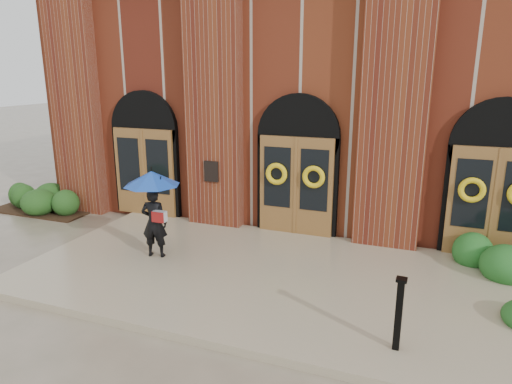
% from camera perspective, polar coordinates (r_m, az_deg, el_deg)
% --- Properties ---
extents(ground, '(90.00, 90.00, 0.00)m').
position_cam_1_polar(ground, '(9.62, 0.24, -11.12)').
color(ground, gray).
rests_on(ground, ground).
extents(landing, '(10.00, 5.30, 0.15)m').
position_cam_1_polar(landing, '(9.71, 0.56, -10.36)').
color(landing, tan).
rests_on(landing, ground).
extents(church_building, '(16.20, 12.53, 7.00)m').
position_cam_1_polar(church_building, '(17.16, 10.92, 12.28)').
color(church_building, maroon).
rests_on(church_building, ground).
extents(man_with_umbrella, '(1.47, 1.47, 1.97)m').
position_cam_1_polar(man_with_umbrella, '(10.26, -12.77, -0.67)').
color(man_with_umbrella, black).
rests_on(man_with_umbrella, landing).
extents(metal_post, '(0.16, 0.16, 1.16)m').
position_cam_1_polar(metal_post, '(7.30, 17.42, -14.17)').
color(metal_post, black).
rests_on(metal_post, landing).
extents(hedge_wall_left, '(2.89, 1.16, 0.74)m').
position_cam_1_polar(hedge_wall_left, '(15.58, -25.27, -0.84)').
color(hedge_wall_left, '#1E4416').
rests_on(hedge_wall_left, ground).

